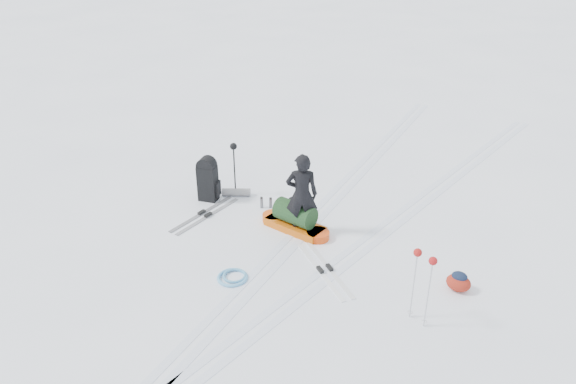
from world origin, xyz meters
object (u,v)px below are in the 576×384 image
(pulk_sled, at_px, (295,219))
(expedition_rucksack, at_px, (211,180))
(skier, at_px, (302,195))
(ski_poles_black, at_px, (234,153))

(pulk_sled, distance_m, expedition_rucksack, 2.18)
(pulk_sled, height_order, expedition_rucksack, expedition_rucksack)
(skier, xyz_separation_m, expedition_rucksack, (-2.32, 0.18, -0.37))
(skier, relative_size, ski_poles_black, 1.36)
(skier, distance_m, ski_poles_black, 2.11)
(skier, height_order, expedition_rucksack, skier)
(skier, distance_m, pulk_sled, 0.62)
(ski_poles_black, bearing_deg, pulk_sled, -27.55)
(skier, bearing_deg, pulk_sled, -41.34)
(pulk_sled, bearing_deg, skier, -4.71)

